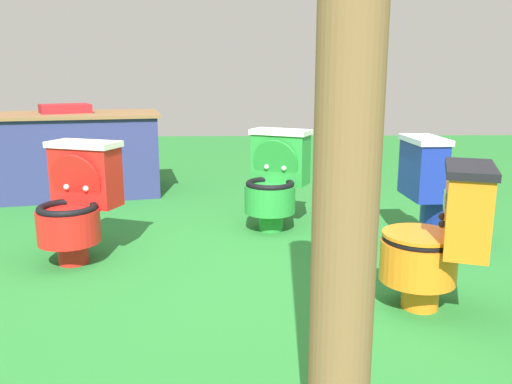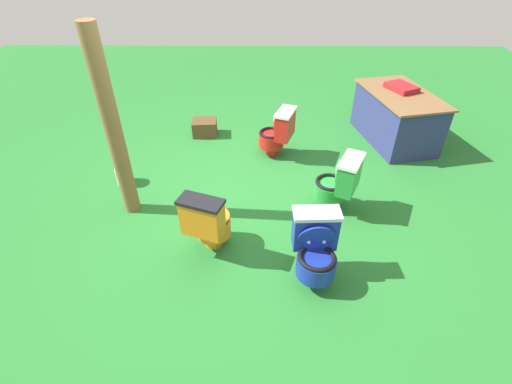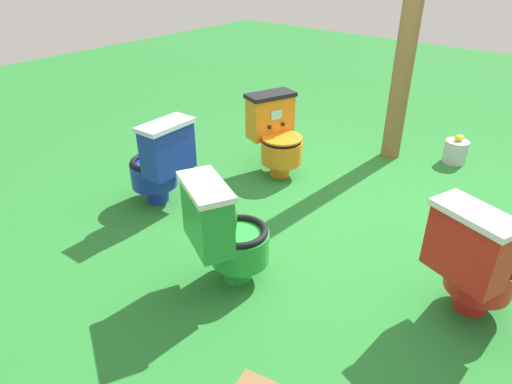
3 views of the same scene
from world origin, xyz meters
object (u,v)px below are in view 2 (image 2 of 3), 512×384
object	(u,v)px
vendor_table	(396,117)
lemon_bucket	(124,175)
toilet_red	(277,133)
toilet_blue	(316,248)
small_crate	(205,128)
toilet_orange	(208,222)
wooden_post	(113,129)
toilet_green	(338,183)

from	to	relation	value
vendor_table	lemon_bucket	distance (m)	4.11
lemon_bucket	toilet_red	bearing A→B (deg)	109.83
toilet_blue	small_crate	xyz separation A→B (m)	(-2.97, -1.42, -0.25)
toilet_orange	small_crate	xyz separation A→B (m)	(-2.60, -0.38, -0.25)
toilet_blue	wooden_post	world-z (taller)	wooden_post
toilet_blue	toilet_green	bearing A→B (deg)	-112.75
toilet_orange	lemon_bucket	distance (m)	1.78
toilet_green	toilet_red	distance (m)	1.42
toilet_red	toilet_blue	bearing A→B (deg)	-153.28
toilet_red	vendor_table	bearing A→B (deg)	-54.40
toilet_red	toilet_orange	bearing A→B (deg)	178.53
toilet_blue	toilet_red	distance (m)	2.33
toilet_orange	toilet_red	distance (m)	2.10
vendor_table	small_crate	size ratio (longest dim) A/B	4.21
toilet_red	small_crate	size ratio (longest dim) A/B	1.90
toilet_blue	lemon_bucket	xyz separation A→B (m)	(-1.58, -2.32, -0.26)
lemon_bucket	wooden_post	bearing A→B (deg)	24.74
toilet_orange	toilet_red	size ratio (longest dim) A/B	1.00
vendor_table	lemon_bucket	xyz separation A→B (m)	(1.25, -3.90, -0.28)
toilet_blue	vendor_table	bearing A→B (deg)	-121.74
vendor_table	lemon_bucket	size ratio (longest dim) A/B	5.83
toilet_red	small_crate	world-z (taller)	toilet_red
lemon_bucket	vendor_table	bearing A→B (deg)	107.79
toilet_green	lemon_bucket	distance (m)	2.77
toilet_green	toilet_red	size ratio (longest dim) A/B	1.00
toilet_orange	lemon_bucket	world-z (taller)	toilet_orange
toilet_orange	toilet_red	world-z (taller)	same
vendor_table	small_crate	xyz separation A→B (m)	(-0.14, -3.01, -0.27)
lemon_bucket	toilet_blue	bearing A→B (deg)	55.72
small_crate	vendor_table	bearing A→B (deg)	87.41
toilet_orange	toilet_red	xyz separation A→B (m)	(-1.95, 0.77, 0.00)
toilet_blue	toilet_green	xyz separation A→B (m)	(-1.07, 0.39, 0.00)
toilet_blue	wooden_post	xyz separation A→B (m)	(-1.03, -2.06, 0.69)
toilet_green	wooden_post	size ratio (longest dim) A/B	0.34
small_crate	lemon_bucket	distance (m)	1.65
toilet_green	lemon_bucket	world-z (taller)	toilet_green
toilet_blue	wooden_post	bearing A→B (deg)	-29.02
vendor_table	lemon_bucket	bearing A→B (deg)	-72.21
toilet_blue	small_crate	world-z (taller)	toilet_blue
toilet_blue	toilet_green	world-z (taller)	same
toilet_orange	small_crate	bearing A→B (deg)	118.25
toilet_orange	toilet_green	world-z (taller)	same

